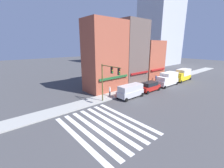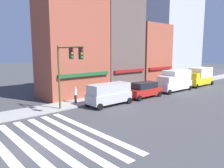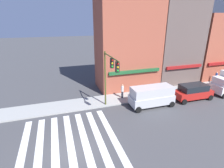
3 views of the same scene
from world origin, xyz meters
TOP-DOWN VIEW (x-y plane):
  - ground_plane at (0.00, 0.00)m, footprint 200.00×200.00m
  - sidewalk_left at (0.00, 7.50)m, footprint 120.00×3.00m
  - crosswalk_stripes at (-0.00, 0.00)m, footprint 7.61×10.80m
  - storefront_row at (15.79, 11.50)m, footprint 22.90×5.30m
  - traffic_signal at (4.56, 4.83)m, footprint 0.32×4.39m
  - van_silver at (9.53, 4.70)m, footprint 5.01×2.22m
  - suv_red at (15.32, 4.70)m, footprint 4.74×2.12m
  - pedestrian_white_shirt at (7.07, 7.52)m, footprint 0.32×0.32m
  - pedestrian_blue_shirt at (22.77, 8.19)m, footprint 0.32×0.32m
  - fire_hydrant at (7.66, 6.40)m, footprint 0.24×0.24m

SIDE VIEW (x-z plane):
  - ground_plane at x=0.00m, z-range 0.00..0.00m
  - crosswalk_stripes at x=0.00m, z-range 0.00..0.01m
  - sidewalk_left at x=0.00m, z-range 0.00..0.15m
  - fire_hydrant at x=7.66m, z-range 0.19..1.03m
  - suv_red at x=15.32m, z-range 0.06..2.00m
  - pedestrian_white_shirt at x=7.07m, z-range 0.19..1.96m
  - pedestrian_blue_shirt at x=22.77m, z-range 0.19..1.96m
  - van_silver at x=9.53m, z-range 0.12..2.46m
  - traffic_signal at x=4.56m, z-range 1.39..7.69m
  - storefront_row at x=15.79m, z-range -0.69..13.92m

